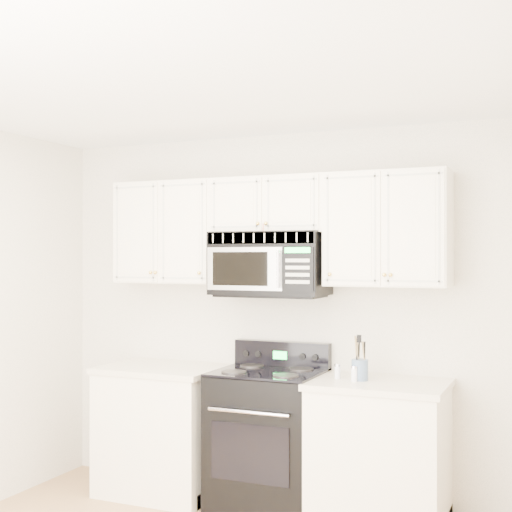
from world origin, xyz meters
The scene contains 9 objects.
room centered at (0.00, 0.00, 1.30)m, with size 3.51×3.51×2.61m.
base_cabinet_left centered at (-0.80, 1.44, 0.43)m, with size 0.86×0.65×0.92m.
base_cabinet_right centered at (0.80, 1.44, 0.43)m, with size 0.86×0.65×0.92m.
range centered at (0.03, 1.45, 0.48)m, with size 0.71×0.65×1.11m.
upper_cabinets centered at (0.00, 1.58, 1.93)m, with size 2.44×0.37×0.75m.
microwave centered at (0.00, 1.55, 1.67)m, with size 0.79×0.45×0.44m.
utensil_crock centered at (0.68, 1.42, 1.00)m, with size 0.11×0.11×0.29m.
shaker_salt centered at (0.53, 1.42, 0.97)m, with size 0.04×0.04×0.10m.
shaker_pepper centered at (0.66, 1.36, 0.97)m, with size 0.04×0.04×0.10m.
Camera 1 is at (1.89, -3.04, 1.71)m, focal length 50.00 mm.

